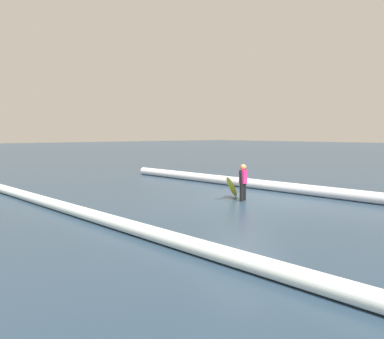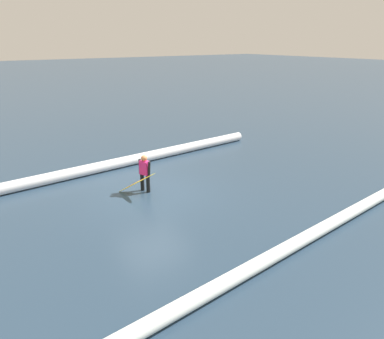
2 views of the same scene
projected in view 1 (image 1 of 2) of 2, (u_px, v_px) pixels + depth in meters
ground_plane at (242, 202)px, 13.75m from camera, size 194.38×194.38×0.00m
surfer at (243, 180)px, 13.89m from camera, size 0.30×0.53×1.37m
surfboard at (232, 187)px, 14.13m from camera, size 0.97×1.46×0.98m
wave_crest_foreground at (262, 185)px, 16.75m from camera, size 17.58×1.32×0.43m
wave_crest_midground at (167, 238)px, 8.36m from camera, size 23.83×1.83×0.34m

